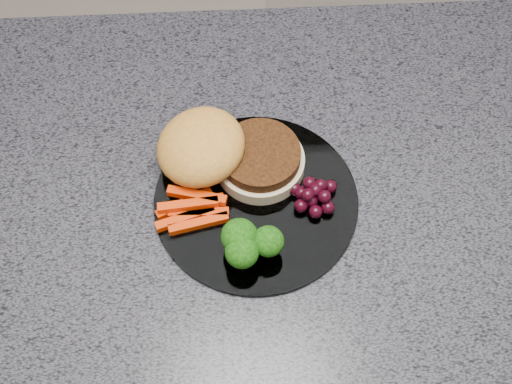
% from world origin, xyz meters
% --- Properties ---
extents(island_cabinet, '(1.20, 0.60, 0.86)m').
position_xyz_m(island_cabinet, '(0.00, 0.00, 0.43)').
color(island_cabinet, '#52321C').
rests_on(island_cabinet, ground).
extents(countertop, '(1.20, 0.60, 0.04)m').
position_xyz_m(countertop, '(0.00, 0.00, 0.88)').
color(countertop, '#44434C').
rests_on(countertop, island_cabinet).
extents(plate, '(0.26, 0.26, 0.01)m').
position_xyz_m(plate, '(-0.09, -0.03, 0.90)').
color(plate, white).
rests_on(plate, countertop).
extents(burger, '(0.20, 0.14, 0.06)m').
position_xyz_m(burger, '(-0.13, 0.02, 0.93)').
color(burger, '#CEB991').
rests_on(burger, plate).
extents(carrot_sticks, '(0.09, 0.06, 0.02)m').
position_xyz_m(carrot_sticks, '(-0.17, -0.05, 0.91)').
color(carrot_sticks, red).
rests_on(carrot_sticks, plate).
extents(broccoli, '(0.08, 0.06, 0.05)m').
position_xyz_m(broccoli, '(-0.11, -0.11, 0.94)').
color(broccoli, olive).
rests_on(broccoli, plate).
extents(grape_bunch, '(0.06, 0.05, 0.03)m').
position_xyz_m(grape_bunch, '(-0.02, -0.04, 0.92)').
color(grape_bunch, black).
rests_on(grape_bunch, plate).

